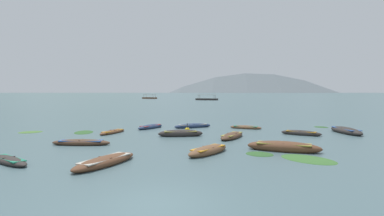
% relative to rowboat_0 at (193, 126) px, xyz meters
% --- Properties ---
extents(ground_plane, '(6000.00, 6000.00, 0.00)m').
position_rel_rowboat_0_xyz_m(ground_plane, '(0.06, 1478.99, -0.17)').
color(ground_plane, '#476066').
extents(mountain_1, '(1637.36, 1637.36, 484.95)m').
position_rel_rowboat_0_xyz_m(mountain_1, '(-714.30, 1778.36, 242.31)').
color(mountain_1, slate).
rests_on(mountain_1, ground).
extents(mountain_2, '(1121.73, 1121.73, 450.99)m').
position_rel_rowboat_0_xyz_m(mountain_2, '(115.55, 1464.13, 225.33)').
color(mountain_2, slate).
rests_on(mountain_2, ground).
extents(mountain_3, '(792.53, 792.53, 297.32)m').
position_rel_rowboat_0_xyz_m(mountain_3, '(726.93, 1817.85, 148.49)').
color(mountain_3, '#4C5B56').
rests_on(mountain_3, ground).
extents(rowboat_0, '(3.98, 2.83, 0.53)m').
position_rel_rowboat_0_xyz_m(rowboat_0, '(0.00, 0.00, 0.00)').
color(rowboat_0, navy).
rests_on(rowboat_0, ground).
extents(rowboat_1, '(1.80, 3.48, 0.37)m').
position_rel_rowboat_0_xyz_m(rowboat_1, '(-6.72, -4.62, -0.05)').
color(rowboat_1, brown).
rests_on(rowboat_1, ground).
extents(rowboat_2, '(3.23, 1.87, 0.39)m').
position_rel_rowboat_0_xyz_m(rowboat_2, '(5.22, -0.55, -0.04)').
color(rowboat_2, brown).
rests_on(rowboat_2, ground).
extents(rowboat_3, '(4.02, 1.08, 0.48)m').
position_rel_rowboat_0_xyz_m(rowboat_3, '(-7.02, -10.41, -0.01)').
color(rowboat_3, '#4C3323').
rests_on(rowboat_3, ground).
extents(rowboat_4, '(2.60, 4.05, 0.52)m').
position_rel_rowboat_0_xyz_m(rowboat_4, '(3.45, -6.70, -0.00)').
color(rowboat_4, '#4C3323').
rests_on(rowboat_4, ground).
extents(rowboat_5, '(2.71, 4.32, 0.53)m').
position_rel_rowboat_0_xyz_m(rowboat_5, '(-3.43, -15.87, 0.00)').
color(rowboat_5, brown).
rests_on(rowboat_5, ground).
extents(rowboat_7, '(2.88, 3.62, 0.57)m').
position_rel_rowboat_0_xyz_m(rowboat_7, '(1.64, -12.82, 0.01)').
color(rowboat_7, brown).
rests_on(rowboat_7, ground).
extents(rowboat_8, '(3.78, 1.74, 0.67)m').
position_rel_rowboat_0_xyz_m(rowboat_8, '(-0.66, -5.94, 0.04)').
color(rowboat_8, '#2D2826').
rests_on(rowboat_8, ground).
extents(rowboat_9, '(3.29, 2.39, 0.50)m').
position_rel_rowboat_0_xyz_m(rowboat_9, '(9.33, -4.71, -0.01)').
color(rowboat_9, '#2D2826').
rests_on(rowboat_9, ground).
extents(rowboat_10, '(3.42, 2.73, 0.39)m').
position_rel_rowboat_0_xyz_m(rowboat_10, '(-8.44, -15.78, -0.04)').
color(rowboat_10, '#2D2826').
rests_on(rowboat_10, ground).
extents(rowboat_11, '(1.85, 4.51, 0.65)m').
position_rel_rowboat_0_xyz_m(rowboat_11, '(13.59, -3.32, 0.04)').
color(rowboat_11, '#2D2826').
rests_on(rowboat_11, ground).
extents(rowboat_12, '(2.51, 3.56, 0.48)m').
position_rel_rowboat_0_xyz_m(rowboat_12, '(-4.13, -0.90, -0.01)').
color(rowboat_12, navy).
rests_on(rowboat_12, ground).
extents(rowboat_13, '(4.60, 2.60, 0.74)m').
position_rel_rowboat_0_xyz_m(rowboat_13, '(6.23, -11.73, 0.06)').
color(rowboat_13, brown).
rests_on(rowboat_13, ground).
extents(ferry_0, '(7.91, 5.41, 2.54)m').
position_rel_rowboat_0_xyz_m(ferry_0, '(-29.50, 125.09, 0.28)').
color(ferry_0, brown).
rests_on(ferry_0, ground).
extents(ferry_1, '(9.80, 5.48, 2.54)m').
position_rel_rowboat_0_xyz_m(ferry_1, '(0.30, 100.56, 0.28)').
color(ferry_1, '#2D2826').
rests_on(ferry_1, ground).
extents(mooring_buoy, '(0.48, 0.48, 0.86)m').
position_rel_rowboat_0_xyz_m(mooring_buoy, '(-0.35, -2.77, -0.06)').
color(mooring_buoy, yellow).
rests_on(mooring_buoy, ground).
extents(weed_patch_0, '(1.78, 1.70, 0.14)m').
position_rel_rowboat_0_xyz_m(weed_patch_0, '(13.02, 1.08, -0.17)').
color(weed_patch_0, '#2D5628').
rests_on(weed_patch_0, ground).
extents(weed_patch_1, '(3.55, 3.60, 0.14)m').
position_rel_rowboat_0_xyz_m(weed_patch_1, '(6.97, -14.06, -0.17)').
color(weed_patch_1, '#38662D').
rests_on(weed_patch_1, ground).
extents(weed_patch_2, '(2.55, 2.44, 0.14)m').
position_rel_rowboat_0_xyz_m(weed_patch_2, '(-14.24, -4.40, -0.17)').
color(weed_patch_2, '#477033').
rests_on(weed_patch_2, ground).
extents(weed_patch_3, '(2.17, 2.12, 0.14)m').
position_rel_rowboat_0_xyz_m(weed_patch_3, '(4.60, -12.85, -0.17)').
color(weed_patch_3, '#2D5628').
rests_on(weed_patch_3, ground).
extents(weed_patch_4, '(2.29, 3.08, 0.14)m').
position_rel_rowboat_0_xyz_m(weed_patch_4, '(-9.44, -4.24, -0.17)').
color(weed_patch_4, '#2D5628').
rests_on(weed_patch_4, ground).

